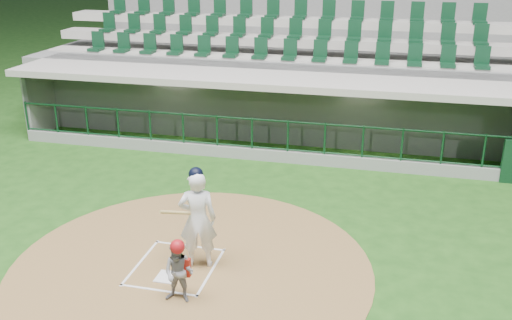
{
  "coord_description": "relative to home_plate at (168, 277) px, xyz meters",
  "views": [
    {
      "loc": [
        3.89,
        -9.46,
        6.02
      ],
      "look_at": [
        0.94,
        2.6,
        1.3
      ],
      "focal_mm": 40.0,
      "sensor_mm": 36.0,
      "label": 1
    }
  ],
  "objects": [
    {
      "name": "catcher",
      "position": [
        0.51,
        -0.64,
        0.6
      ],
      "size": [
        0.56,
        0.44,
        1.23
      ],
      "color": "gray",
      "rests_on": "dirt_circle"
    },
    {
      "name": "batter",
      "position": [
        0.44,
        0.6,
        1.03
      ],
      "size": [
        0.96,
        0.97,
        2.09
      ],
      "color": "white",
      "rests_on": "dirt_circle"
    },
    {
      "name": "ground",
      "position": [
        0.0,
        0.7,
        -0.02
      ],
      "size": [
        120.0,
        120.0,
        0.0
      ],
      "primitive_type": "plane",
      "color": "#1B4614",
      "rests_on": "ground"
    },
    {
      "name": "seating_deck",
      "position": [
        0.0,
        11.61,
        1.4
      ],
      "size": [
        17.0,
        6.72,
        5.15
      ],
      "color": "slate",
      "rests_on": "ground"
    },
    {
      "name": "dugout_structure",
      "position": [
        0.11,
        8.51,
        0.94
      ],
      "size": [
        16.4,
        3.7,
        3.0
      ],
      "color": "gray",
      "rests_on": "ground"
    },
    {
      "name": "home_plate",
      "position": [
        0.0,
        0.0,
        0.0
      ],
      "size": [
        0.43,
        0.43,
        0.02
      ],
      "primitive_type": "cube",
      "color": "white",
      "rests_on": "dirt_circle"
    },
    {
      "name": "dirt_circle",
      "position": [
        0.3,
        0.5,
        -0.02
      ],
      "size": [
        7.2,
        7.2,
        0.01
      ],
      "primitive_type": "cylinder",
      "color": "brown",
      "rests_on": "ground"
    },
    {
      "name": "batter_box_chalk",
      "position": [
        0.0,
        0.4,
        -0.0
      ],
      "size": [
        1.55,
        1.8,
        0.01
      ],
      "color": "white",
      "rests_on": "ground"
    }
  ]
}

